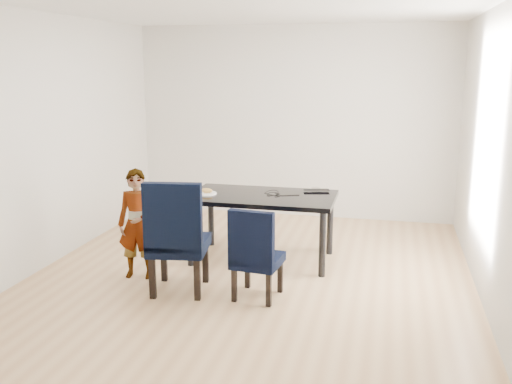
% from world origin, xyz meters
% --- Properties ---
extents(floor, '(4.50, 5.00, 0.01)m').
position_xyz_m(floor, '(0.00, 0.00, -0.01)').
color(floor, tan).
rests_on(floor, ground).
extents(ceiling, '(4.50, 5.00, 0.01)m').
position_xyz_m(ceiling, '(0.00, 0.00, 2.71)').
color(ceiling, white).
rests_on(ceiling, wall_back).
extents(wall_back, '(4.50, 0.01, 2.70)m').
position_xyz_m(wall_back, '(0.00, 2.50, 1.35)').
color(wall_back, silver).
rests_on(wall_back, ground).
extents(wall_front, '(4.50, 0.01, 2.70)m').
position_xyz_m(wall_front, '(0.00, -2.50, 1.35)').
color(wall_front, white).
rests_on(wall_front, ground).
extents(wall_left, '(0.01, 5.00, 2.70)m').
position_xyz_m(wall_left, '(-2.25, 0.00, 1.35)').
color(wall_left, silver).
rests_on(wall_left, ground).
extents(wall_right, '(0.01, 5.00, 2.70)m').
position_xyz_m(wall_right, '(2.25, 0.00, 1.35)').
color(wall_right, silver).
rests_on(wall_right, ground).
extents(dining_table, '(1.60, 0.90, 0.75)m').
position_xyz_m(dining_table, '(0.00, 0.50, 0.38)').
color(dining_table, black).
rests_on(dining_table, floor).
extents(chair_left, '(0.61, 0.63, 1.12)m').
position_xyz_m(chair_left, '(-0.58, -0.55, 0.56)').
color(chair_left, black).
rests_on(chair_left, floor).
extents(chair_right, '(0.47, 0.49, 0.89)m').
position_xyz_m(chair_right, '(0.19, -0.54, 0.44)').
color(chair_right, black).
rests_on(chair_right, floor).
extents(child, '(0.45, 0.33, 1.14)m').
position_xyz_m(child, '(-1.12, -0.31, 0.57)').
color(child, '#DD5012').
rests_on(child, floor).
extents(plate, '(0.29, 0.29, 0.01)m').
position_xyz_m(plate, '(-0.62, 0.40, 0.76)').
color(plate, white).
rests_on(plate, dining_table).
extents(sandwich, '(0.15, 0.11, 0.05)m').
position_xyz_m(sandwich, '(-0.61, 0.41, 0.79)').
color(sandwich, '#AD833D').
rests_on(sandwich, plate).
extents(laptop, '(0.33, 0.25, 0.02)m').
position_xyz_m(laptop, '(0.55, 0.85, 0.76)').
color(laptop, black).
rests_on(laptop, dining_table).
extents(cable_tangle, '(0.17, 0.17, 0.01)m').
position_xyz_m(cable_tangle, '(0.12, 0.51, 0.75)').
color(cable_tangle, black).
rests_on(cable_tangle, dining_table).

